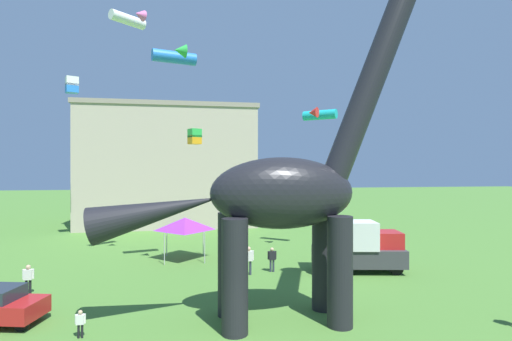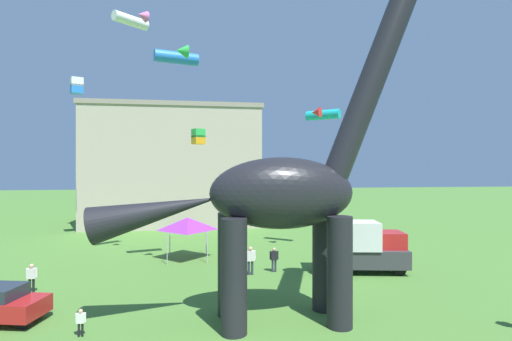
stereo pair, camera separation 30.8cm
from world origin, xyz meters
The scene contains 13 objects.
dinosaur_sculpture centered at (2.25, 4.71, 5.44)m, with size 14.38×3.05×15.03m.
parked_box_truck centered at (8.76, 11.54, 1.65)m, with size 5.89×3.11×3.20m.
person_vendor_side centered at (-5.70, 4.36, 0.65)m, with size 0.40×0.18×1.07m.
person_near_flyer centered at (3.53, 12.48, 0.92)m, with size 0.57×0.25×1.53m.
person_photographer centered at (-9.80, 10.34, 0.92)m, with size 0.57×0.25×1.51m.
person_watching_child centered at (1.97, 12.03, 1.05)m, with size 0.65×0.29×1.73m.
festival_canopy_tent centered at (-1.92, 16.79, 2.54)m, with size 3.15×3.15×3.00m.
kite_drifting centered at (-1.13, 24.07, 9.43)m, with size 1.30×1.30×1.38m.
kite_high_left centered at (-5.40, 14.94, 16.29)m, with size 2.46×2.50×0.71m.
kite_near_low centered at (-2.43, 12.60, 13.33)m, with size 2.77×2.59×0.78m.
kite_mid_left centered at (8.30, 17.49, 10.73)m, with size 2.71×2.79×0.79m.
kite_trailing centered at (-11.71, 24.64, 13.82)m, with size 1.28×1.28×1.39m.
background_building_block centered at (-3.84, 36.98, 6.89)m, with size 19.71×13.23×13.77m.
Camera 1 is at (-1.59, -11.29, 6.43)m, focal length 27.12 mm.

